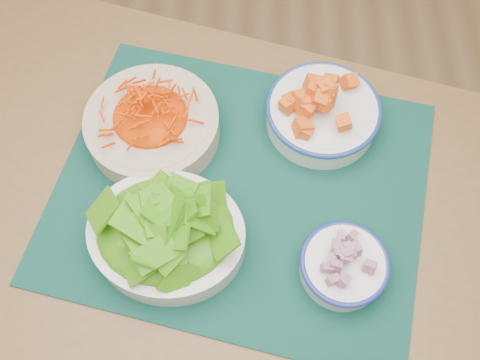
# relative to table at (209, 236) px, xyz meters

# --- Properties ---
(ground) EXTENTS (4.00, 4.00, 0.00)m
(ground) POSITION_rel_table_xyz_m (0.00, 0.02, -0.64)
(ground) COLOR #A77F51
(ground) RESTS_ON ground
(table) EXTENTS (1.30, 1.04, 0.75)m
(table) POSITION_rel_table_xyz_m (0.00, 0.00, 0.00)
(table) COLOR brown
(table) RESTS_ON ground
(placemat) EXTENTS (0.69, 0.61, 0.00)m
(placemat) POSITION_rel_table_xyz_m (0.05, 0.04, 0.11)
(placemat) COLOR black
(placemat) RESTS_ON table
(carrot_bowl) EXTENTS (0.28, 0.28, 0.08)m
(carrot_bowl) POSITION_rel_table_xyz_m (-0.10, 0.15, 0.15)
(carrot_bowl) COLOR #C4AF92
(carrot_bowl) RESTS_ON placemat
(squash_bowl) EXTENTS (0.22, 0.22, 0.09)m
(squash_bowl) POSITION_rel_table_xyz_m (0.19, 0.18, 0.15)
(squash_bowl) COLOR white
(squash_bowl) RESTS_ON placemat
(lettuce_bowl) EXTENTS (0.27, 0.24, 0.11)m
(lettuce_bowl) POSITION_rel_table_xyz_m (-0.05, -0.05, 0.16)
(lettuce_bowl) COLOR silver
(lettuce_bowl) RESTS_ON placemat
(onion_bowl) EXTENTS (0.16, 0.16, 0.07)m
(onion_bowl) POSITION_rel_table_xyz_m (0.21, -0.10, 0.14)
(onion_bowl) COLOR silver
(onion_bowl) RESTS_ON placemat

